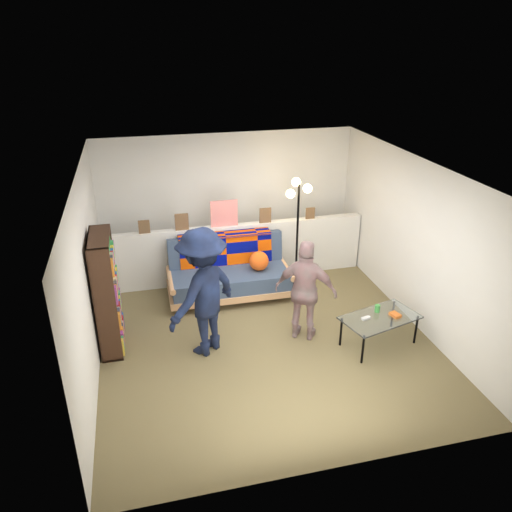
{
  "coord_description": "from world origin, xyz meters",
  "views": [
    {
      "loc": [
        -1.54,
        -5.85,
        4.01
      ],
      "look_at": [
        0.0,
        0.4,
        1.05
      ],
      "focal_mm": 35.0,
      "sensor_mm": 36.0,
      "label": 1
    }
  ],
  "objects_px": {
    "bookshelf": "(107,297)",
    "coffee_table": "(380,319)",
    "floor_lamp": "(298,211)",
    "futon_sofa": "(230,273)",
    "person_left": "(203,292)",
    "person_right": "(306,291)"
  },
  "relations": [
    {
      "from": "coffee_table",
      "to": "floor_lamp",
      "type": "bearing_deg",
      "value": 104.21
    },
    {
      "from": "bookshelf",
      "to": "coffee_table",
      "type": "relative_size",
      "value": 1.41
    },
    {
      "from": "person_left",
      "to": "person_right",
      "type": "bearing_deg",
      "value": 139.65
    },
    {
      "from": "coffee_table",
      "to": "person_left",
      "type": "bearing_deg",
      "value": 169.18
    },
    {
      "from": "coffee_table",
      "to": "person_left",
      "type": "distance_m",
      "value": 2.43
    },
    {
      "from": "floor_lamp",
      "to": "person_left",
      "type": "bearing_deg",
      "value": -137.83
    },
    {
      "from": "bookshelf",
      "to": "coffee_table",
      "type": "xyz_separation_m",
      "value": [
        3.57,
        -0.85,
        -0.35
      ]
    },
    {
      "from": "coffee_table",
      "to": "floor_lamp",
      "type": "distance_m",
      "value": 2.32
    },
    {
      "from": "coffee_table",
      "to": "person_left",
      "type": "xyz_separation_m",
      "value": [
        -2.34,
        0.45,
        0.47
      ]
    },
    {
      "from": "person_right",
      "to": "coffee_table",
      "type": "bearing_deg",
      "value": -173.48
    },
    {
      "from": "coffee_table",
      "to": "person_left",
      "type": "height_order",
      "value": "person_left"
    },
    {
      "from": "futon_sofa",
      "to": "coffee_table",
      "type": "bearing_deg",
      "value": -47.6
    },
    {
      "from": "coffee_table",
      "to": "bookshelf",
      "type": "bearing_deg",
      "value": 166.56
    },
    {
      "from": "bookshelf",
      "to": "coffee_table",
      "type": "distance_m",
      "value": 3.69
    },
    {
      "from": "floor_lamp",
      "to": "person_left",
      "type": "xyz_separation_m",
      "value": [
        -1.81,
        -1.64,
        -0.4
      ]
    },
    {
      "from": "person_left",
      "to": "bookshelf",
      "type": "bearing_deg",
      "value": -57.55
    },
    {
      "from": "futon_sofa",
      "to": "person_left",
      "type": "xyz_separation_m",
      "value": [
        -0.63,
        -1.43,
        0.49
      ]
    },
    {
      "from": "coffee_table",
      "to": "futon_sofa",
      "type": "bearing_deg",
      "value": 132.4
    },
    {
      "from": "futon_sofa",
      "to": "person_right",
      "type": "relative_size",
      "value": 1.36
    },
    {
      "from": "person_left",
      "to": "floor_lamp",
      "type": "bearing_deg",
      "value": -177.11
    },
    {
      "from": "futon_sofa",
      "to": "bookshelf",
      "type": "distance_m",
      "value": 2.15
    },
    {
      "from": "futon_sofa",
      "to": "person_right",
      "type": "bearing_deg",
      "value": -61.93
    }
  ]
}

